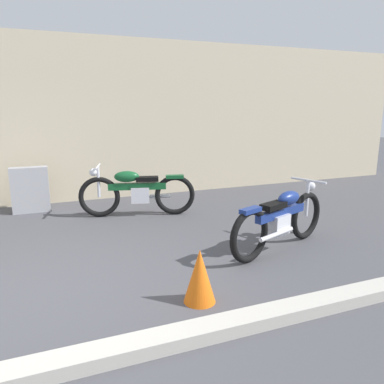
% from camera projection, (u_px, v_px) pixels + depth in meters
% --- Properties ---
extents(ground_plane, '(40.00, 40.00, 0.00)m').
position_uv_depth(ground_plane, '(30.00, 300.00, 3.79)').
color(ground_plane, '#47474C').
extents(building_wall, '(18.00, 0.30, 3.25)m').
position_uv_depth(building_wall, '(26.00, 121.00, 7.21)').
color(building_wall, beige).
rests_on(building_wall, ground_plane).
extents(curb_strip, '(18.00, 0.24, 0.12)m').
position_uv_depth(curb_strip, '(25.00, 373.00, 2.66)').
color(curb_strip, '#B7B2A8').
rests_on(curb_strip, ground_plane).
extents(stone_marker, '(0.65, 0.21, 0.83)m').
position_uv_depth(stone_marker, '(30.00, 190.00, 6.84)').
color(stone_marker, '#9E9EA3').
rests_on(stone_marker, ground_plane).
extents(traffic_cone, '(0.32, 0.32, 0.55)m').
position_uv_depth(traffic_cone, '(200.00, 276.00, 3.70)').
color(traffic_cone, orange).
rests_on(traffic_cone, ground_plane).
extents(motorcycle_green, '(1.99, 0.75, 0.91)m').
position_uv_depth(motorcycle_green, '(136.00, 191.00, 6.62)').
color(motorcycle_green, black).
rests_on(motorcycle_green, ground_plane).
extents(motorcycle_blue, '(1.88, 0.88, 0.89)m').
position_uv_depth(motorcycle_blue, '(281.00, 219.00, 5.05)').
color(motorcycle_blue, black).
rests_on(motorcycle_blue, ground_plane).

